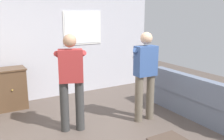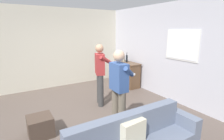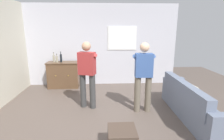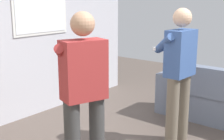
# 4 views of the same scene
# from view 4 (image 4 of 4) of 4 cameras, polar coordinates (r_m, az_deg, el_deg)

# --- Properties ---
(person_standing_left) EXTENTS (0.53, 0.52, 1.68)m
(person_standing_left) POSITION_cam_4_polar(r_m,az_deg,el_deg) (2.90, -5.24, -4.14)
(person_standing_left) COLOR #383838
(person_standing_left) RESTS_ON ground
(person_standing_right) EXTENTS (0.56, 0.48, 1.68)m
(person_standing_right) POSITION_cam_4_polar(r_m,az_deg,el_deg) (3.81, 12.11, -0.18)
(person_standing_right) COLOR #6B6051
(person_standing_right) RESTS_ON ground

